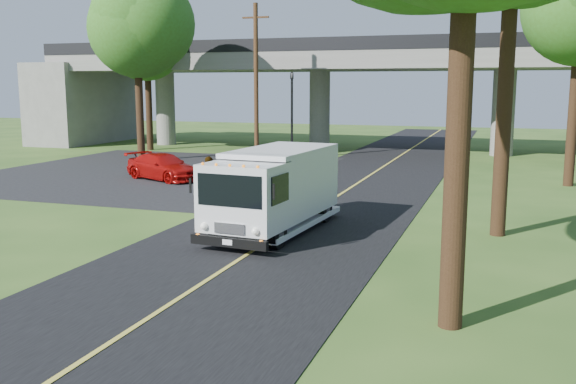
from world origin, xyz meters
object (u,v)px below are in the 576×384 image
at_px(step_van, 274,188).
at_px(traffic_signal, 292,106).
at_px(utility_pole, 256,82).
at_px(pedestrian, 209,179).
at_px(tree_left_lot, 138,23).
at_px(tree_left_far, 148,39).
at_px(red_sedan, 163,167).

bearing_deg(step_van, traffic_signal, 111.44).
xyz_separation_m(utility_pole, pedestrian, (3.04, -12.57, -3.73)).
xyz_separation_m(tree_left_lot, pedestrian, (9.33, -10.41, -7.03)).
xyz_separation_m(utility_pole, tree_left_lot, (-6.29, -2.16, 3.31)).
xyz_separation_m(utility_pole, tree_left_far, (-9.29, 3.84, 2.86)).
bearing_deg(step_van, utility_pole, 117.79).
relative_size(tree_left_far, step_van, 1.61).
height_order(step_van, red_sedan, step_van).
xyz_separation_m(traffic_signal, utility_pole, (-1.50, -2.00, 1.40)).
distance_m(utility_pole, tree_left_far, 10.45).
relative_size(tree_left_lot, red_sedan, 2.48).
relative_size(utility_pole, pedestrian, 5.18).
bearing_deg(step_van, tree_left_lot, 137.26).
bearing_deg(tree_left_lot, tree_left_far, 116.57).
height_order(tree_left_lot, pedestrian, tree_left_lot).
bearing_deg(red_sedan, traffic_signal, 6.21).
height_order(utility_pole, tree_left_lot, tree_left_lot).
bearing_deg(utility_pole, red_sedan, -100.14).
bearing_deg(traffic_signal, step_van, -72.97).
relative_size(step_van, red_sedan, 1.45).
height_order(tree_left_lot, red_sedan, tree_left_lot).
xyz_separation_m(step_van, pedestrian, (-4.21, 4.19, -0.50)).
bearing_deg(tree_left_lot, red_sedan, -51.43).
bearing_deg(tree_left_far, utility_pole, -22.43).
bearing_deg(pedestrian, tree_left_far, -40.30).
distance_m(utility_pole, red_sedan, 9.25).
relative_size(utility_pole, step_van, 1.46).
bearing_deg(tree_left_far, pedestrian, -53.07).
bearing_deg(utility_pole, pedestrian, -76.41).
relative_size(tree_left_lot, tree_left_far, 1.06).
distance_m(traffic_signal, tree_left_far, 11.75).
bearing_deg(red_sedan, utility_pole, 12.28).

